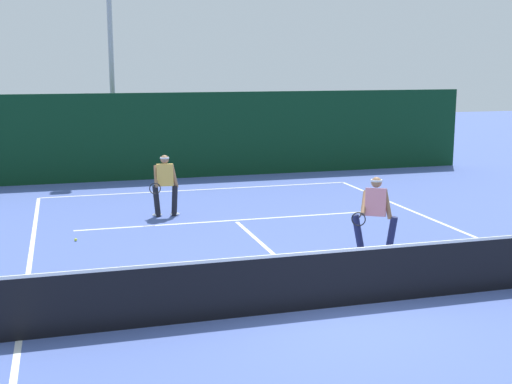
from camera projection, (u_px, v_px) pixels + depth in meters
The scene contains 11 objects.
ground_plane at pixel (334, 307), 11.19m from camera, with size 80.00×80.00×0.00m, color #4A60AA.
court_line_baseline_far at pixel (200, 190), 21.65m from camera, with size 9.88×0.10×0.01m, color white.
court_line_sideline_left at pixel (19, 340), 9.84m from camera, with size 0.10×22.17×0.01m, color white.
court_line_service at pixel (235, 220), 17.41m from camera, with size 8.06×0.10×0.01m, color white.
court_line_centre at pixel (275, 255), 14.21m from camera, with size 0.10×6.40×0.01m, color white.
tennis_net at pixel (334, 278), 11.10m from camera, with size 10.83×0.09×1.07m.
player_near at pixel (375, 212), 14.15m from camera, with size 1.12×0.84×1.66m.
player_far at pixel (165, 183), 17.71m from camera, with size 0.86×0.85×1.64m.
tennis_ball at pixel (76, 240), 15.37m from camera, with size 0.07×0.07×0.07m, color #D1E033.
back_fence_windscreen at pixel (185, 135), 23.71m from camera, with size 21.43×0.12×3.00m, color black.
light_pole at pixel (111, 43), 24.05m from camera, with size 0.55×0.44×7.72m.
Camera 1 is at (-4.20, -9.86, 3.97)m, focal length 47.46 mm.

